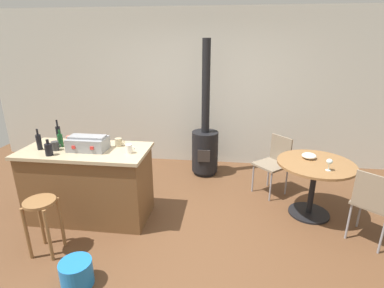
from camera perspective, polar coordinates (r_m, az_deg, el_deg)
The scene contains 20 objects.
ground_plane at distance 3.60m, azimuth -0.75°, elevation -17.38°, with size 8.80×8.80×0.00m, color brown.
back_wall at distance 5.29m, azimuth 2.71°, elevation 10.55°, with size 8.00×0.10×2.70m, color beige.
kitchen_island at distance 3.94m, azimuth -19.35°, elevation -7.22°, with size 1.53×0.73×0.92m.
wooden_stool at distance 3.49m, azimuth -27.09°, elevation -12.22°, with size 0.32×0.32×0.63m.
dining_table at distance 4.02m, azimuth 22.65°, elevation -5.62°, with size 0.94×0.94×0.73m.
folding_chair_near at distance 3.78m, azimuth 31.76°, elevation -9.49°, with size 0.56×0.56×0.87m.
folding_chair_far at distance 4.46m, azimuth 15.72°, elevation -3.12°, with size 0.56×0.56×0.86m.
wood_stove at distance 4.91m, azimuth 2.55°, elevation 0.12°, with size 0.44×0.45×2.20m.
toolbox at distance 3.70m, azimuth -19.54°, elevation 0.14°, with size 0.45×0.28×0.18m.
bottle_0 at distance 4.07m, azimuth -24.48°, elevation 1.72°, with size 0.06×0.06×0.31m.
bottle_1 at distance 3.95m, azimuth -24.19°, elevation 0.69°, with size 0.06×0.06×0.22m.
bottle_2 at distance 3.70m, azimuth -26.07°, elevation -0.92°, with size 0.08×0.08×0.19m.
bottle_3 at distance 3.95m, azimuth -27.58°, elevation 0.41°, with size 0.06×0.06×0.26m.
cup_0 at distance 3.74m, azimuth -14.06°, elevation 0.34°, with size 0.12×0.09×0.10m.
cup_1 at distance 4.00m, azimuth -22.60°, elevation 0.71°, with size 0.12×0.08×0.11m.
cup_2 at distance 3.48m, azimuth -12.14°, elevation -0.92°, with size 0.11×0.07×0.11m.
cup_3 at distance 3.85m, azimuth -25.01°, elevation -0.33°, with size 0.12×0.08×0.11m.
wine_glass at distance 3.74m, azimuth 25.13°, elevation -3.17°, with size 0.07×0.07×0.14m.
serving_bowl at distance 4.05m, azimuth 21.78°, elevation -2.14°, with size 0.18×0.18×0.07m, color white.
plastic_bucket at distance 3.15m, azimuth -21.50°, elevation -22.31°, with size 0.30×0.30×0.25m, color blue.
Camera 1 is at (0.40, -2.86, 2.15)m, focal length 27.46 mm.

